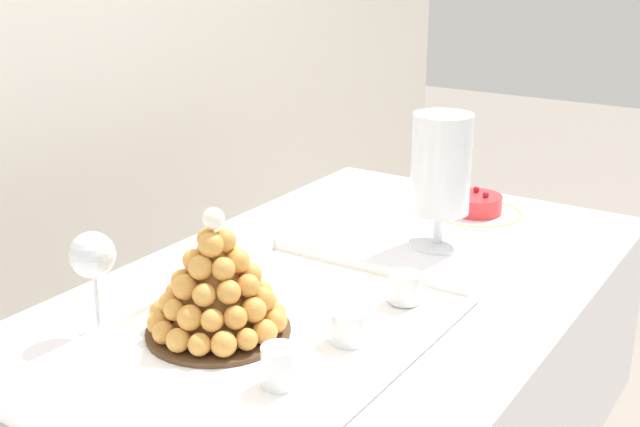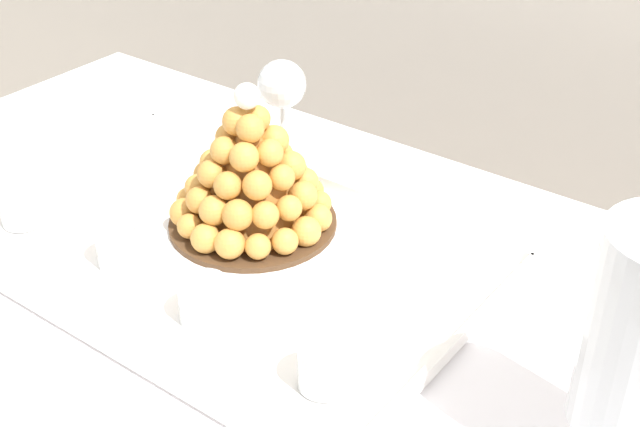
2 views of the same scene
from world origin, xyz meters
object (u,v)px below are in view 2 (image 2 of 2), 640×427
object	(u,v)px
serving_tray	(217,253)
dessert_cup_mid_right	(324,367)
croquembouche	(251,176)
dessert_cup_centre	(204,302)
wine_glass	(282,88)
dessert_cup_mid_left	(118,247)
dessert_cup_left	(21,208)

from	to	relation	value
serving_tray	dessert_cup_mid_right	size ratio (longest dim) A/B	12.45
serving_tray	croquembouche	size ratio (longest dim) A/B	3.04
dessert_cup_centre	wine_glass	bearing A→B (deg)	115.75
wine_glass	serving_tray	bearing A→B (deg)	-70.19
dessert_cup_centre	wine_glass	size ratio (longest dim) A/B	0.35
dessert_cup_mid_left	wine_glass	size ratio (longest dim) A/B	0.35
dessert_cup_centre	wine_glass	xyz separation A→B (m)	(-0.17, 0.35, 0.09)
dessert_cup_left	dessert_cup_mid_left	xyz separation A→B (m)	(0.18, 0.01, 0.00)
serving_tray	dessert_cup_mid_right	bearing A→B (deg)	-24.25
dessert_cup_mid_right	wine_glass	bearing A→B (deg)	133.61
serving_tray	dessert_cup_centre	size ratio (longest dim) A/B	11.69
dessert_cup_mid_right	wine_glass	size ratio (longest dim) A/B	0.33
serving_tray	dessert_cup_mid_right	xyz separation A→B (m)	(0.25, -0.11, 0.03)
dessert_cup_left	wine_glass	xyz separation A→B (m)	(0.16, 0.35, 0.09)
croquembouche	dessert_cup_centre	size ratio (longest dim) A/B	3.85
croquembouche	serving_tray	bearing A→B (deg)	-87.91
dessert_cup_mid_left	serving_tray	bearing A→B (deg)	51.16
serving_tray	dessert_cup_mid_left	size ratio (longest dim) A/B	11.76
croquembouche	dessert_cup_mid_left	size ratio (longest dim) A/B	3.87
croquembouche	dessert_cup_left	bearing A→B (deg)	-144.53
dessert_cup_left	dessert_cup_centre	world-z (taller)	dessert_cup_centre
croquembouche	wine_glass	bearing A→B (deg)	116.51
dessert_cup_mid_left	dessert_cup_mid_right	distance (m)	0.33
dessert_cup_mid_right	wine_glass	distance (m)	0.50
dessert_cup_centre	dessert_cup_mid_right	size ratio (longest dim) A/B	1.06
serving_tray	croquembouche	bearing A→B (deg)	92.09
croquembouche	dessert_cup_centre	distance (m)	0.21
dessert_cup_left	wine_glass	distance (m)	0.40
serving_tray	dessert_cup_mid_left	bearing A→B (deg)	-128.84
dessert_cup_left	wine_glass	size ratio (longest dim) A/B	0.32
dessert_cup_centre	dessert_cup_mid_right	distance (m)	0.17
dessert_cup_left	dessert_cup_mid_left	size ratio (longest dim) A/B	0.92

